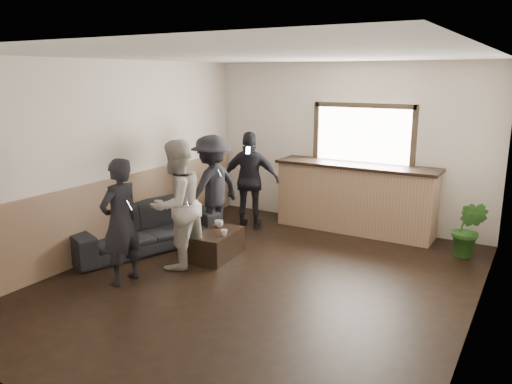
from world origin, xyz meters
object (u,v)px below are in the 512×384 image
Objects in this scene: person_d at (250,180)px; sofa at (143,227)px; cup_a at (219,224)px; person_b at (177,205)px; person_a at (120,222)px; bar_counter at (356,194)px; potted_plant at (469,229)px; cup_b at (224,233)px; person_c at (212,188)px; coffee_table at (217,245)px.

sofa is at bearing 42.88° from person_d.
cup_a is 0.91m from person_b.
person_a reaches higher than cup_a.
potted_plant is (1.85, -0.42, -0.22)m from bar_counter.
bar_counter is 3.17× the size of potted_plant.
cup_b is 1.12m from person_c.
person_d is at bearing 108.26° from cup_b.
potted_plant is at bearing -43.70° from sofa.
person_c is 0.86m from person_d.
cup_b is 0.06× the size of person_a.
bar_counter is 20.90× the size of cup_a.
person_a is at bearing -128.26° from sofa.
potted_plant is 3.50m from person_d.
person_a reaches higher than coffee_table.
person_d reaches higher than coffee_table.
sofa is at bearing -23.50° from person_c.
coffee_table is at bearing -149.74° from potted_plant.
cup_b is at bearing 86.46° from person_d.
bar_counter reaches higher than coffee_table.
potted_plant is (2.95, 1.90, 0.01)m from cup_b.
sofa is 1.34m from person_a.
cup_b is at bearing -147.21° from potted_plant.
potted_plant is at bearing 163.49° from person_d.
person_d reaches higher than cup_b.
person_a is 0.96× the size of person_d.
person_b is (-1.53, -2.80, 0.24)m from bar_counter.
person_d is (0.83, 1.76, 0.50)m from sofa.
sofa is 1.36× the size of person_c.
person_d is (-0.22, 1.28, 0.40)m from cup_a.
person_c is 1.01× the size of person_d.
cup_a is (-1.39, -2.02, -0.21)m from bar_counter.
person_a is at bearing -13.00° from person_b.
bar_counter is 1.19× the size of sofa.
sofa is (-2.45, -2.50, -0.31)m from bar_counter.
person_c is at bearing 129.96° from coffee_table.
cup_b is 0.80m from person_b.
coffee_table is 1.56m from person_a.
person_b reaches higher than person_a.
bar_counter reaches higher than person_a.
person_b is (0.92, -0.29, 0.55)m from sofa.
potted_plant is at bearing 117.79° from person_c.
coffee_table is at bearing 81.22° from person_d.
bar_counter is 2.46m from cup_a.
person_a is (-3.65, -3.16, 0.37)m from potted_plant.
person_c is at bearing -139.29° from bar_counter.
cup_a is 1.38× the size of cup_b.
person_a is (0.65, -1.08, 0.47)m from sofa.
cup_b is at bearing -115.33° from bar_counter.
sofa is 1.37m from cup_b.
person_c is (-0.73, 0.74, 0.42)m from cup_b.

